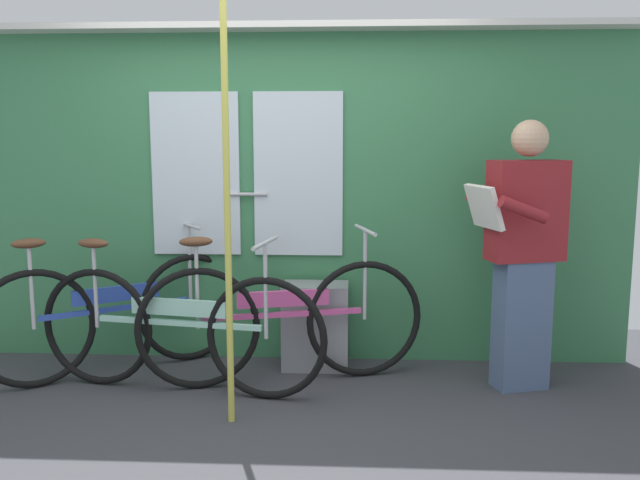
{
  "coord_description": "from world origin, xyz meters",
  "views": [
    {
      "loc": [
        0.53,
        -3.29,
        1.54
      ],
      "look_at": [
        0.33,
        0.66,
        0.93
      ],
      "focal_mm": 37.89,
      "sensor_mm": 36.0,
      "label": 1
    }
  ],
  "objects_px": {
    "bicycle_leaning_behind": "(116,314)",
    "passenger_reading_newspaper": "(523,250)",
    "handrail_pole": "(227,220)",
    "bicycle_near_door": "(282,320)",
    "bicycle_by_pole": "(178,329)",
    "trash_bin_by_wall": "(315,326)"
  },
  "relations": [
    {
      "from": "passenger_reading_newspaper",
      "to": "handrail_pole",
      "type": "xyz_separation_m",
      "value": [
        -1.68,
        -0.6,
        0.25
      ]
    },
    {
      "from": "trash_bin_by_wall",
      "to": "handrail_pole",
      "type": "xyz_separation_m",
      "value": [
        -0.41,
        -0.91,
        0.83
      ]
    },
    {
      "from": "bicycle_near_door",
      "to": "handrail_pole",
      "type": "distance_m",
      "value": 0.96
    },
    {
      "from": "bicycle_leaning_behind",
      "to": "passenger_reading_newspaper",
      "type": "relative_size",
      "value": 0.9
    },
    {
      "from": "handrail_pole",
      "to": "bicycle_leaning_behind",
      "type": "bearing_deg",
      "value": 140.82
    },
    {
      "from": "passenger_reading_newspaper",
      "to": "bicycle_near_door",
      "type": "bearing_deg",
      "value": -16.81
    },
    {
      "from": "bicycle_near_door",
      "to": "trash_bin_by_wall",
      "type": "distance_m",
      "value": 0.37
    },
    {
      "from": "bicycle_by_pole",
      "to": "handrail_pole",
      "type": "height_order",
      "value": "handrail_pole"
    },
    {
      "from": "trash_bin_by_wall",
      "to": "handrail_pole",
      "type": "bearing_deg",
      "value": -114.22
    },
    {
      "from": "passenger_reading_newspaper",
      "to": "bicycle_by_pole",
      "type": "bearing_deg",
      "value": -11.57
    },
    {
      "from": "bicycle_near_door",
      "to": "trash_bin_by_wall",
      "type": "bearing_deg",
      "value": 42.4
    },
    {
      "from": "bicycle_leaning_behind",
      "to": "bicycle_by_pole",
      "type": "relative_size",
      "value": 0.81
    },
    {
      "from": "bicycle_leaning_behind",
      "to": "trash_bin_by_wall",
      "type": "bearing_deg",
      "value": -26.63
    },
    {
      "from": "bicycle_by_pole",
      "to": "passenger_reading_newspaper",
      "type": "bearing_deg",
      "value": 14.51
    },
    {
      "from": "trash_bin_by_wall",
      "to": "handrail_pole",
      "type": "height_order",
      "value": "handrail_pole"
    },
    {
      "from": "bicycle_near_door",
      "to": "trash_bin_by_wall",
      "type": "height_order",
      "value": "bicycle_near_door"
    },
    {
      "from": "bicycle_leaning_behind",
      "to": "passenger_reading_newspaper",
      "type": "bearing_deg",
      "value": -37.53
    },
    {
      "from": "bicycle_near_door",
      "to": "bicycle_by_pole",
      "type": "distance_m",
      "value": 0.64
    },
    {
      "from": "trash_bin_by_wall",
      "to": "passenger_reading_newspaper",
      "type": "bearing_deg",
      "value": -13.62
    },
    {
      "from": "bicycle_by_pole",
      "to": "trash_bin_by_wall",
      "type": "distance_m",
      "value": 0.95
    },
    {
      "from": "bicycle_near_door",
      "to": "bicycle_by_pole",
      "type": "bearing_deg",
      "value": -178.12
    },
    {
      "from": "bicycle_by_pole",
      "to": "handrail_pole",
      "type": "relative_size",
      "value": 0.82
    }
  ]
}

